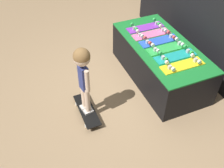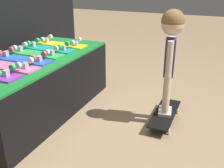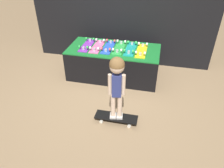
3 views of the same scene
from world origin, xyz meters
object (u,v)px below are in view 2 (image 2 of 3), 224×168
object	(u,v)px
skateboard_blue_on_rack	(22,58)
skateboard_yellow_on_rack	(61,44)
skateboard_on_floor	(165,114)
skateboard_pink_on_rack	(7,65)
skateboard_green_on_rack	(36,53)
skateboard_teal_on_rack	(48,48)
child	(171,44)

from	to	relation	value
skateboard_blue_on_rack	skateboard_yellow_on_rack	world-z (taller)	same
skateboard_blue_on_rack	skateboard_on_floor	world-z (taller)	skateboard_blue_on_rack
skateboard_pink_on_rack	skateboard_green_on_rack	size ratio (longest dim) A/B	1.00
skateboard_teal_on_rack	child	bearing A→B (deg)	-89.38
skateboard_blue_on_rack	skateboard_green_on_rack	world-z (taller)	same
skateboard_green_on_rack	skateboard_on_floor	xyz separation A→B (m)	(0.22, -1.32, -0.54)
skateboard_teal_on_rack	skateboard_pink_on_rack	bearing A→B (deg)	-177.49
skateboard_on_floor	skateboard_blue_on_rack	bearing A→B (deg)	108.36
skateboard_on_floor	skateboard_pink_on_rack	bearing A→B (deg)	116.50
skateboard_teal_on_rack	skateboard_yellow_on_rack	size ratio (longest dim) A/B	1.00
skateboard_blue_on_rack	skateboard_green_on_rack	xyz separation A→B (m)	(0.21, 0.01, 0.00)
child	skateboard_yellow_on_rack	bearing A→B (deg)	71.68
skateboard_blue_on_rack	skateboard_yellow_on_rack	size ratio (longest dim) A/B	1.00
skateboard_pink_on_rack	skateboard_teal_on_rack	size ratio (longest dim) A/B	1.00
skateboard_blue_on_rack	skateboard_yellow_on_rack	xyz separation A→B (m)	(0.63, -0.02, 0.00)
skateboard_pink_on_rack	skateboard_on_floor	distance (m)	1.54
skateboard_blue_on_rack	skateboard_green_on_rack	bearing A→B (deg)	2.59
skateboard_pink_on_rack	skateboard_yellow_on_rack	xyz separation A→B (m)	(0.84, 0.00, 0.00)
skateboard_on_floor	child	size ratio (longest dim) A/B	0.65
skateboard_teal_on_rack	skateboard_on_floor	size ratio (longest dim) A/B	0.94
skateboard_blue_on_rack	skateboard_green_on_rack	size ratio (longest dim) A/B	1.00
skateboard_blue_on_rack	skateboard_pink_on_rack	bearing A→B (deg)	-175.48
skateboard_yellow_on_rack	skateboard_green_on_rack	bearing A→B (deg)	176.53
skateboard_green_on_rack	skateboard_yellow_on_rack	xyz separation A→B (m)	(0.42, -0.03, 0.00)
skateboard_on_floor	skateboard_green_on_rack	bearing A→B (deg)	99.65
child	skateboard_teal_on_rack	bearing A→B (deg)	80.92
skateboard_green_on_rack	child	bearing A→B (deg)	-80.35
skateboard_teal_on_rack	skateboard_on_floor	world-z (taller)	skateboard_teal_on_rack
skateboard_on_floor	skateboard_yellow_on_rack	bearing A→B (deg)	81.38
skateboard_green_on_rack	skateboard_teal_on_rack	size ratio (longest dim) A/B	1.00
skateboard_teal_on_rack	skateboard_on_floor	bearing A→B (deg)	-89.38
skateboard_green_on_rack	child	xyz separation A→B (m)	(0.22, -1.32, 0.17)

